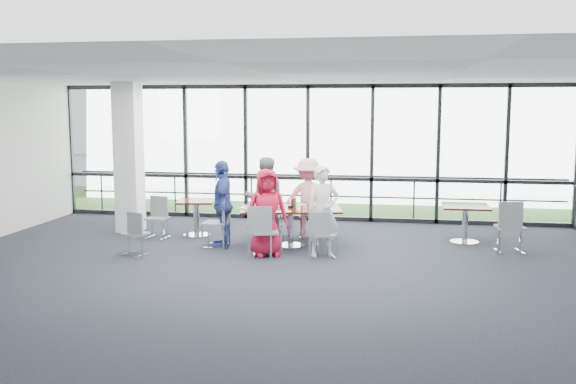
% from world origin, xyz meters
% --- Properties ---
extents(floor, '(12.00, 10.00, 0.02)m').
position_xyz_m(floor, '(0.00, 0.00, -0.01)').
color(floor, '#1F232D').
rests_on(floor, ground).
extents(ceiling, '(12.00, 10.00, 0.04)m').
position_xyz_m(ceiling, '(0.00, 0.00, 3.20)').
color(ceiling, silver).
rests_on(ceiling, ground).
extents(wall_front, '(12.00, 0.10, 3.20)m').
position_xyz_m(wall_front, '(0.00, -5.00, 1.60)').
color(wall_front, silver).
rests_on(wall_front, ground).
extents(curtain_wall_back, '(12.00, 0.10, 3.20)m').
position_xyz_m(curtain_wall_back, '(0.00, 5.00, 1.60)').
color(curtain_wall_back, white).
rests_on(curtain_wall_back, ground).
extents(structural_column, '(0.50, 0.50, 3.20)m').
position_xyz_m(structural_column, '(-3.60, 3.00, 1.60)').
color(structural_column, white).
rests_on(structural_column, ground).
extents(apron, '(80.00, 70.00, 0.02)m').
position_xyz_m(apron, '(0.00, 10.00, -0.02)').
color(apron, gray).
rests_on(apron, ground).
extents(grass_strip, '(80.00, 5.00, 0.01)m').
position_xyz_m(grass_strip, '(0.00, 8.00, 0.01)').
color(grass_strip, '#325621').
rests_on(grass_strip, ground).
extents(hangar_main, '(24.00, 10.00, 6.00)m').
position_xyz_m(hangar_main, '(4.00, 32.00, 3.00)').
color(hangar_main, silver).
rests_on(hangar_main, ground).
extents(hangar_aux, '(10.00, 6.00, 4.00)m').
position_xyz_m(hangar_aux, '(-18.00, 28.00, 2.00)').
color(hangar_aux, silver).
rests_on(hangar_aux, ground).
extents(guard_rail, '(12.00, 0.06, 0.06)m').
position_xyz_m(guard_rail, '(0.00, 5.60, 0.50)').
color(guard_rail, '#2D2D33').
rests_on(guard_rail, ground).
extents(main_table, '(2.08, 1.41, 0.75)m').
position_xyz_m(main_table, '(0.08, 2.03, 0.62)').
color(main_table, '#34150C').
rests_on(main_table, ground).
extents(side_table_left, '(0.87, 0.87, 0.75)m').
position_xyz_m(side_table_left, '(-2.02, 2.71, 0.61)').
color(side_table_left, '#34150C').
rests_on(side_table_left, ground).
extents(side_table_right, '(0.90, 0.90, 0.75)m').
position_xyz_m(side_table_right, '(3.43, 2.94, 0.64)').
color(side_table_right, '#34150C').
rests_on(side_table_right, ground).
extents(diner_near_left, '(0.91, 0.77, 1.58)m').
position_xyz_m(diner_near_left, '(-0.22, 1.20, 0.79)').
color(diner_near_left, red).
rests_on(diner_near_left, ground).
extents(diner_near_right, '(0.72, 0.64, 1.64)m').
position_xyz_m(diner_near_right, '(0.78, 1.34, 0.82)').
color(diner_near_right, silver).
rests_on(diner_near_right, ground).
extents(diner_far_left, '(0.91, 0.68, 1.67)m').
position_xyz_m(diner_far_left, '(-0.57, 2.74, 0.83)').
color(diner_far_left, gray).
rests_on(diner_far_left, ground).
extents(diner_far_right, '(1.10, 0.63, 1.64)m').
position_xyz_m(diner_far_right, '(0.30, 2.89, 0.82)').
color(diner_far_right, pink).
rests_on(diner_far_right, ground).
extents(diner_end, '(0.73, 1.07, 1.67)m').
position_xyz_m(diner_end, '(-1.19, 1.75, 0.84)').
color(diner_end, '#2F4694').
rests_on(diner_end, ground).
extents(chair_main_nl, '(0.56, 0.56, 0.92)m').
position_xyz_m(chair_main_nl, '(-0.22, 1.07, 0.46)').
color(chair_main_nl, gray).
rests_on(chair_main_nl, ground).
extents(chair_main_nr, '(0.50, 0.50, 0.82)m').
position_xyz_m(chair_main_nr, '(0.80, 1.25, 0.41)').
color(chair_main_nr, gray).
rests_on(chair_main_nr, ground).
extents(chair_main_fl, '(0.47, 0.47, 0.82)m').
position_xyz_m(chair_main_fl, '(-0.50, 2.90, 0.41)').
color(chair_main_fl, gray).
rests_on(chair_main_fl, ground).
extents(chair_main_fr, '(0.45, 0.45, 0.89)m').
position_xyz_m(chair_main_fr, '(0.35, 2.99, 0.45)').
color(chair_main_fr, gray).
rests_on(chair_main_fr, ground).
extents(chair_main_end, '(0.47, 0.47, 0.94)m').
position_xyz_m(chair_main_end, '(-1.33, 1.74, 0.47)').
color(chair_main_end, gray).
rests_on(chair_main_end, ground).
extents(chair_spare_la, '(0.51, 0.51, 0.80)m').
position_xyz_m(chair_spare_la, '(-2.58, 0.83, 0.40)').
color(chair_spare_la, gray).
rests_on(chair_spare_la, ground).
extents(chair_spare_lb, '(0.45, 0.45, 0.83)m').
position_xyz_m(chair_spare_lb, '(-2.74, 2.33, 0.41)').
color(chair_spare_lb, gray).
rests_on(chair_spare_lb, ground).
extents(chair_spare_r, '(0.55, 0.55, 0.95)m').
position_xyz_m(chair_spare_r, '(4.16, 2.17, 0.48)').
color(chair_spare_r, gray).
rests_on(chair_spare_r, ground).
extents(plate_nl, '(0.26, 0.26, 0.01)m').
position_xyz_m(plate_nl, '(-0.41, 1.58, 0.76)').
color(plate_nl, white).
rests_on(plate_nl, main_table).
extents(plate_nr, '(0.26, 0.26, 0.01)m').
position_xyz_m(plate_nr, '(0.65, 1.79, 0.76)').
color(plate_nr, white).
rests_on(plate_nr, main_table).
extents(plate_fl, '(0.26, 0.26, 0.01)m').
position_xyz_m(plate_fl, '(-0.43, 2.30, 0.76)').
color(plate_fl, white).
rests_on(plate_fl, main_table).
extents(plate_fr, '(0.26, 0.26, 0.01)m').
position_xyz_m(plate_fr, '(0.51, 2.50, 0.76)').
color(plate_fr, white).
rests_on(plate_fr, main_table).
extents(plate_end, '(0.27, 0.27, 0.01)m').
position_xyz_m(plate_end, '(-0.75, 1.85, 0.76)').
color(plate_end, white).
rests_on(plate_end, main_table).
extents(tumbler_a, '(0.07, 0.07, 0.14)m').
position_xyz_m(tumbler_a, '(-0.05, 1.71, 0.82)').
color(tumbler_a, white).
rests_on(tumbler_a, main_table).
extents(tumbler_b, '(0.07, 0.07, 0.14)m').
position_xyz_m(tumbler_b, '(0.38, 1.88, 0.82)').
color(tumbler_b, white).
rests_on(tumbler_b, main_table).
extents(tumbler_c, '(0.07, 0.07, 0.13)m').
position_xyz_m(tumbler_c, '(0.03, 2.28, 0.82)').
color(tumbler_c, white).
rests_on(tumbler_c, main_table).
extents(tumbler_d, '(0.07, 0.07, 0.15)m').
position_xyz_m(tumbler_d, '(-0.53, 1.70, 0.82)').
color(tumbler_d, white).
rests_on(tumbler_d, main_table).
extents(menu_a, '(0.39, 0.35, 0.00)m').
position_xyz_m(menu_a, '(-0.03, 1.59, 0.75)').
color(menu_a, white).
rests_on(menu_a, main_table).
extents(menu_b, '(0.32, 0.23, 0.00)m').
position_xyz_m(menu_b, '(0.87, 1.94, 0.75)').
color(menu_b, white).
rests_on(menu_b, main_table).
extents(menu_c, '(0.36, 0.38, 0.00)m').
position_xyz_m(menu_c, '(0.17, 2.45, 0.75)').
color(menu_c, white).
rests_on(menu_c, main_table).
extents(condiment_caddy, '(0.10, 0.07, 0.04)m').
position_xyz_m(condiment_caddy, '(0.08, 2.05, 0.77)').
color(condiment_caddy, black).
rests_on(condiment_caddy, main_table).
extents(ketchup_bottle, '(0.06, 0.06, 0.18)m').
position_xyz_m(ketchup_bottle, '(0.11, 2.11, 0.84)').
color(ketchup_bottle, '#B20B11').
rests_on(ketchup_bottle, main_table).
extents(green_bottle, '(0.05, 0.05, 0.20)m').
position_xyz_m(green_bottle, '(0.16, 2.04, 0.85)').
color(green_bottle, '#167933').
rests_on(green_bottle, main_table).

